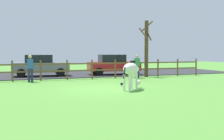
{
  "coord_description": "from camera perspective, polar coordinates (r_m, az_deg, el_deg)",
  "views": [
    {
      "loc": [
        -4.34,
        -12.99,
        1.84
      ],
      "look_at": [
        0.76,
        0.82,
        0.86
      ],
      "focal_mm": 44.37,
      "sensor_mm": 36.0,
      "label": 1
    }
  ],
  "objects": [
    {
      "name": "parking_asphalt",
      "position": [
        22.78,
        -9.2,
        -0.81
      ],
      "size": [
        28.0,
        7.4,
        0.05
      ],
      "primitive_type": "cube",
      "color": "#2D2D33",
      "rests_on": "ground_plane"
    },
    {
      "name": "ground_plane",
      "position": [
        13.82,
        -1.76,
        -3.86
      ],
      "size": [
        60.0,
        60.0,
        0.0
      ],
      "primitive_type": "plane",
      "color": "#549338"
    },
    {
      "name": "visitor_right_of_tree",
      "position": [
        17.31,
        -16.5,
        0.56
      ],
      "size": [
        0.37,
        0.24,
        1.64
      ],
      "color": "#232847",
      "rests_on": "ground_plane"
    },
    {
      "name": "bare_tree",
      "position": [
        20.32,
        7.1,
        4.66
      ],
      "size": [
        1.17,
        1.17,
        4.12
      ],
      "color": "#513A23",
      "rests_on": "ground_plane"
    },
    {
      "name": "zebra",
      "position": [
        13.25,
        3.99,
        -0.17
      ],
      "size": [
        1.57,
        1.43,
        1.41
      ],
      "color": "white",
      "rests_on": "ground_plane"
    },
    {
      "name": "parked_car_grey",
      "position": [
        20.9,
        -14.56,
        0.95
      ],
      "size": [
        4.12,
        2.12,
        1.56
      ],
      "color": "slate",
      "rests_on": "parking_asphalt"
    },
    {
      "name": "visitor_left_of_tree",
      "position": [
        19.11,
        5.17,
        0.99
      ],
      "size": [
        0.37,
        0.23,
        1.64
      ],
      "color": "#232847",
      "rests_on": "ground_plane"
    },
    {
      "name": "paddock_fence",
      "position": [
        18.36,
        -9.23,
        0.3
      ],
      "size": [
        20.42,
        0.11,
        1.3
      ],
      "color": "brown",
      "rests_on": "ground_plane"
    },
    {
      "name": "parked_car_red",
      "position": [
        21.72,
        0.26,
        1.17
      ],
      "size": [
        4.14,
        2.17,
        1.56
      ],
      "color": "red",
      "rests_on": "parking_asphalt"
    },
    {
      "name": "crow_on_grass",
      "position": [
        14.78,
        2.06,
        -2.86
      ],
      "size": [
        0.22,
        0.1,
        0.2
      ],
      "color": "black",
      "rests_on": "ground_plane"
    }
  ]
}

